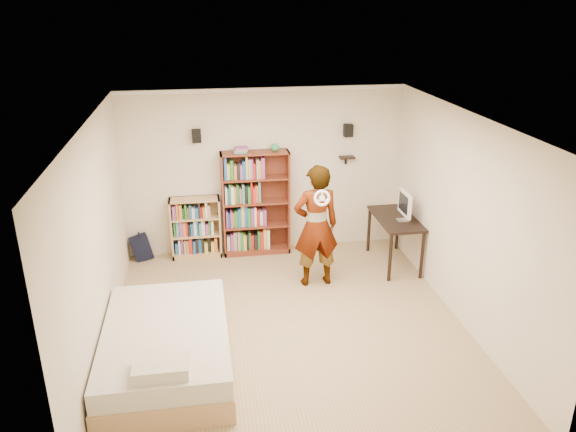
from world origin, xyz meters
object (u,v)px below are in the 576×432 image
at_px(tall_bookshelf, 256,204).
at_px(daybed, 166,342).
at_px(low_bookshelf, 196,228).
at_px(person, 316,226).
at_px(computer_desk, 394,241).

height_order(tall_bookshelf, daybed, tall_bookshelf).
xyz_separation_m(low_bookshelf, person, (1.73, -1.23, 0.42)).
relative_size(tall_bookshelf, computer_desk, 1.48).
distance_m(tall_bookshelf, low_bookshelf, 1.05).
height_order(tall_bookshelf, low_bookshelf, tall_bookshelf).
bearing_deg(tall_bookshelf, computer_desk, -20.57).
distance_m(tall_bookshelf, computer_desk, 2.29).
bearing_deg(low_bookshelf, daybed, -97.17).
xyz_separation_m(tall_bookshelf, person, (0.74, -1.22, 0.05)).
bearing_deg(computer_desk, tall_bookshelf, 159.43).
bearing_deg(computer_desk, low_bookshelf, 165.52).
bearing_deg(tall_bookshelf, daybed, -114.78).
height_order(low_bookshelf, daybed, low_bookshelf).
distance_m(daybed, person, 2.77).
bearing_deg(daybed, person, 39.26).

